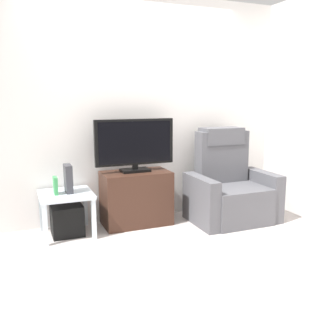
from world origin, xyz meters
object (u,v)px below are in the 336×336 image
at_px(tv_stand, 136,198).
at_px(game_console, 68,179).
at_px(recliner_armchair, 230,189).
at_px(side_table, 66,199).
at_px(book_upright, 55,186).
at_px(television, 135,144).
at_px(subwoofer_box, 67,220).

bearing_deg(tv_stand, game_console, -177.27).
height_order(recliner_armchair, side_table, recliner_armchair).
distance_m(tv_stand, book_upright, 0.92).
distance_m(television, recliner_armchair, 1.25).
height_order(tv_stand, side_table, tv_stand).
xyz_separation_m(recliner_armchair, game_console, (-1.84, 0.22, 0.23)).
relative_size(side_table, subwoofer_box, 1.67).
bearing_deg(game_console, recliner_armchair, -6.70).
bearing_deg(game_console, side_table, -164.05).
bearing_deg(television, recliner_armchair, -13.99).
height_order(tv_stand, recliner_armchair, recliner_armchair).
bearing_deg(tv_stand, book_upright, -175.75).
bearing_deg(side_table, subwoofer_box, -18.43).
bearing_deg(recliner_armchair, game_console, 169.16).
bearing_deg(tv_stand, television, 90.00).
bearing_deg(television, game_console, -175.84).
xyz_separation_m(tv_stand, game_console, (-0.75, -0.04, 0.30)).
bearing_deg(game_console, television, 4.16).
bearing_deg(recliner_armchair, television, 161.87).
bearing_deg(recliner_armchair, book_upright, 170.48).
xyz_separation_m(tv_stand, television, (0.00, 0.02, 0.62)).
bearing_deg(book_upright, game_console, 12.53).
relative_size(tv_stand, subwoofer_box, 2.36).
bearing_deg(side_table, recliner_armchair, -6.27).
distance_m(side_table, game_console, 0.22).
xyz_separation_m(side_table, subwoofer_box, (0.00, -0.00, -0.22)).
xyz_separation_m(tv_stand, book_upright, (-0.89, -0.07, 0.24)).
height_order(tv_stand, subwoofer_box, tv_stand).
xyz_separation_m(tv_stand, side_table, (-0.79, -0.05, 0.08)).
bearing_deg(tv_stand, subwoofer_box, -176.66).
bearing_deg(tv_stand, side_table, -176.66).
bearing_deg(subwoofer_box, television, 4.70).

